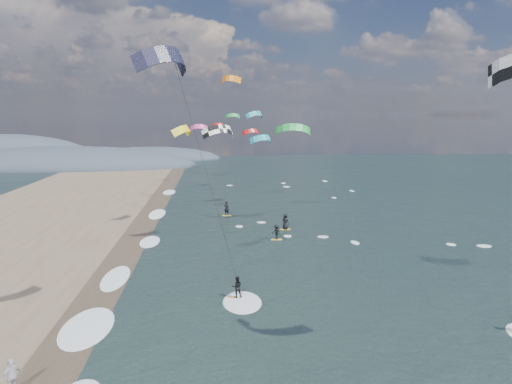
{
  "coord_description": "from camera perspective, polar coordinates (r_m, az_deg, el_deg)",
  "views": [
    {
      "loc": [
        -3.97,
        -22.48,
        12.36
      ],
      "look_at": [
        -1.0,
        12.0,
        7.0
      ],
      "focal_mm": 35.0,
      "sensor_mm": 36.0,
      "label": 1
    }
  ],
  "objects": [
    {
      "name": "beach_walker",
      "position": [
        26.01,
        -26.17,
        -18.44
      ],
      "size": [
        0.93,
        1.03,
        1.68
      ],
      "primitive_type": "imported",
      "rotation": [
        0.0,
        0.0,
        0.9
      ],
      "color": "silver",
      "rests_on": "ground"
    },
    {
      "name": "far_kitesurfers",
      "position": [
        54.37,
        1.16,
        -3.43
      ],
      "size": [
        7.27,
        13.32,
        1.81
      ],
      "color": "yellow",
      "rests_on": "ground"
    },
    {
      "name": "coastal_hills",
      "position": [
        137.16,
        -22.27,
        2.98
      ],
      "size": [
        80.0,
        41.0,
        15.0
      ],
      "color": "#3D4756",
      "rests_on": "ground"
    },
    {
      "name": "wet_sand_strip",
      "position": [
        35.67,
        -18.01,
        -11.91
      ],
      "size": [
        3.0,
        240.0,
        0.0
      ],
      "primitive_type": "cube",
      "color": "#382D23",
      "rests_on": "ground"
    },
    {
      "name": "kitesurfer_near_b",
      "position": [
        28.43,
        -6.45,
        4.58
      ],
      "size": [
        6.72,
        9.02,
        16.3
      ],
      "color": "yellow",
      "rests_on": "ground"
    },
    {
      "name": "bg_kite_field",
      "position": [
        78.44,
        -2.1,
        8.06
      ],
      "size": [
        14.78,
        70.91,
        9.28
      ],
      "color": "gray",
      "rests_on": "ground"
    },
    {
      "name": "shoreline_surf",
      "position": [
        39.82,
        -14.76,
        -9.58
      ],
      "size": [
        2.4,
        79.4,
        0.11
      ],
      "color": "white",
      "rests_on": "ground"
    },
    {
      "name": "ground",
      "position": [
        25.96,
        4.75,
        -19.66
      ],
      "size": [
        260.0,
        260.0,
        0.0
      ],
      "primitive_type": "plane",
      "color": "black",
      "rests_on": "ground"
    }
  ]
}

